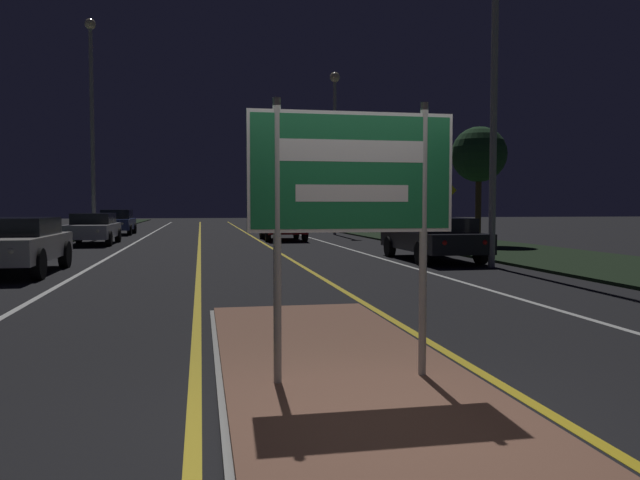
{
  "coord_description": "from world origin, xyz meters",
  "views": [
    {
      "loc": [
        -1.31,
        -4.29,
        1.64
      ],
      "look_at": [
        0.0,
        2.56,
        1.26
      ],
      "focal_mm": 35.0,
      "sensor_mm": 36.0,
      "label": 1
    }
  ],
  "objects_px": {
    "streetlight_right_far": "(335,127)",
    "car_approaching_1": "(93,228)",
    "car_approaching_2": "(117,222)",
    "warning_sign": "(450,207)",
    "streetlight_left_far": "(92,105)",
    "car_approaching_0": "(13,243)",
    "highway_sign": "(352,185)",
    "car_receding_0": "(433,237)",
    "streetlight_right_near": "(495,32)",
    "car_receding_1": "(283,224)"
  },
  "relations": [
    {
      "from": "streetlight_right_far",
      "to": "car_approaching_1",
      "type": "height_order",
      "value": "streetlight_right_far"
    },
    {
      "from": "car_approaching_2",
      "to": "warning_sign",
      "type": "relative_size",
      "value": 1.62
    },
    {
      "from": "streetlight_left_far",
      "to": "car_approaching_0",
      "type": "bearing_deg",
      "value": -88.15
    },
    {
      "from": "highway_sign",
      "to": "car_receding_0",
      "type": "bearing_deg",
      "value": 65.85
    },
    {
      "from": "car_approaching_1",
      "to": "warning_sign",
      "type": "xyz_separation_m",
      "value": [
        14.96,
        -2.8,
        0.89
      ]
    },
    {
      "from": "streetlight_right_near",
      "to": "car_approaching_2",
      "type": "height_order",
      "value": "streetlight_right_near"
    },
    {
      "from": "streetlight_right_far",
      "to": "car_receding_0",
      "type": "height_order",
      "value": "streetlight_right_far"
    },
    {
      "from": "streetlight_right_near",
      "to": "car_approaching_2",
      "type": "bearing_deg",
      "value": 119.73
    },
    {
      "from": "highway_sign",
      "to": "streetlight_right_near",
      "type": "distance_m",
      "value": 12.68
    },
    {
      "from": "car_receding_0",
      "to": "highway_sign",
      "type": "bearing_deg",
      "value": -114.15
    },
    {
      "from": "highway_sign",
      "to": "car_receding_1",
      "type": "distance_m",
      "value": 24.35
    },
    {
      "from": "streetlight_left_far",
      "to": "warning_sign",
      "type": "height_order",
      "value": "streetlight_left_far"
    },
    {
      "from": "car_receding_1",
      "to": "warning_sign",
      "type": "distance_m",
      "value": 8.0
    },
    {
      "from": "car_receding_1",
      "to": "streetlight_right_near",
      "type": "bearing_deg",
      "value": -75.0
    },
    {
      "from": "streetlight_right_far",
      "to": "streetlight_left_far",
      "type": "bearing_deg",
      "value": -162.35
    },
    {
      "from": "streetlight_right_far",
      "to": "warning_sign",
      "type": "distance_m",
      "value": 10.98
    },
    {
      "from": "streetlight_right_near",
      "to": "car_receding_1",
      "type": "distance_m",
      "value": 15.58
    },
    {
      "from": "car_receding_1",
      "to": "streetlight_left_far",
      "type": "bearing_deg",
      "value": 172.46
    },
    {
      "from": "car_receding_0",
      "to": "car_approaching_0",
      "type": "xyz_separation_m",
      "value": [
        -11.3,
        -1.6,
        0.04
      ]
    },
    {
      "from": "car_receding_1",
      "to": "car_approaching_0",
      "type": "xyz_separation_m",
      "value": [
        -8.3,
        -13.44,
        -0.05
      ]
    },
    {
      "from": "car_receding_0",
      "to": "warning_sign",
      "type": "height_order",
      "value": "warning_sign"
    },
    {
      "from": "streetlight_right_near",
      "to": "car_approaching_1",
      "type": "relative_size",
      "value": 2.27
    },
    {
      "from": "car_receding_1",
      "to": "car_approaching_2",
      "type": "bearing_deg",
      "value": 138.79
    },
    {
      "from": "car_receding_0",
      "to": "car_approaching_2",
      "type": "xyz_separation_m",
      "value": [
        -11.56,
        19.34,
        0.03
      ]
    },
    {
      "from": "streetlight_right_near",
      "to": "streetlight_right_far",
      "type": "xyz_separation_m",
      "value": [
        -0.14,
        19.22,
        -0.1
      ]
    },
    {
      "from": "car_receding_0",
      "to": "car_approaching_1",
      "type": "bearing_deg",
      "value": 138.12
    },
    {
      "from": "car_receding_0",
      "to": "car_receding_1",
      "type": "distance_m",
      "value": 12.22
    },
    {
      "from": "streetlight_right_far",
      "to": "car_receding_0",
      "type": "bearing_deg",
      "value": -92.15
    },
    {
      "from": "highway_sign",
      "to": "streetlight_left_far",
      "type": "relative_size",
      "value": 0.24
    },
    {
      "from": "highway_sign",
      "to": "streetlight_right_far",
      "type": "xyz_separation_m",
      "value": [
        6.17,
        29.31,
        4.27
      ]
    },
    {
      "from": "streetlight_left_far",
      "to": "car_approaching_2",
      "type": "height_order",
      "value": "streetlight_left_far"
    },
    {
      "from": "highway_sign",
      "to": "warning_sign",
      "type": "bearing_deg",
      "value": 65.17
    },
    {
      "from": "car_approaching_2",
      "to": "streetlight_left_far",
      "type": "bearing_deg",
      "value": -91.93
    },
    {
      "from": "car_receding_0",
      "to": "car_receding_1",
      "type": "bearing_deg",
      "value": 104.22
    },
    {
      "from": "streetlight_right_far",
      "to": "car_approaching_0",
      "type": "height_order",
      "value": "streetlight_right_far"
    },
    {
      "from": "car_receding_1",
      "to": "car_approaching_0",
      "type": "height_order",
      "value": "car_receding_1"
    },
    {
      "from": "car_approaching_0",
      "to": "highway_sign",
      "type": "bearing_deg",
      "value": -61.81
    },
    {
      "from": "car_receding_1",
      "to": "car_approaching_1",
      "type": "height_order",
      "value": "car_receding_1"
    },
    {
      "from": "car_approaching_2",
      "to": "warning_sign",
      "type": "distance_m",
      "value": 19.32
    },
    {
      "from": "highway_sign",
      "to": "warning_sign",
      "type": "distance_m",
      "value": 21.74
    },
    {
      "from": "highway_sign",
      "to": "car_approaching_0",
      "type": "relative_size",
      "value": 0.55
    },
    {
      "from": "car_receding_1",
      "to": "car_approaching_2",
      "type": "xyz_separation_m",
      "value": [
        -8.56,
        7.49,
        -0.05
      ]
    },
    {
      "from": "streetlight_left_far",
      "to": "car_approaching_1",
      "type": "bearing_deg",
      "value": -81.75
    },
    {
      "from": "streetlight_left_far",
      "to": "car_approaching_0",
      "type": "height_order",
      "value": "streetlight_left_far"
    },
    {
      "from": "streetlight_right_far",
      "to": "car_approaching_2",
      "type": "height_order",
      "value": "streetlight_right_far"
    },
    {
      "from": "highway_sign",
      "to": "streetlight_right_far",
      "type": "height_order",
      "value": "streetlight_right_far"
    },
    {
      "from": "car_approaching_0",
      "to": "car_approaching_1",
      "type": "bearing_deg",
      "value": 90.3
    },
    {
      "from": "highway_sign",
      "to": "car_approaching_2",
      "type": "relative_size",
      "value": 0.6
    },
    {
      "from": "car_approaching_0",
      "to": "car_approaching_2",
      "type": "distance_m",
      "value": 20.94
    },
    {
      "from": "streetlight_left_far",
      "to": "streetlight_right_far",
      "type": "xyz_separation_m",
      "value": [
        12.41,
        3.95,
        -0.24
      ]
    }
  ]
}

